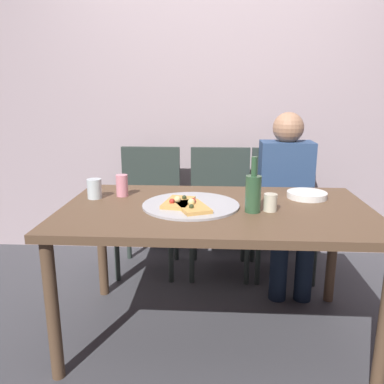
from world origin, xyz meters
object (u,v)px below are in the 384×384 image
(chair_right, at_px, (282,203))
(guest_in_sweater, at_px, (287,191))
(plate_stack, at_px, (307,195))
(chair_middle, at_px, (220,202))
(dining_table, at_px, (216,221))
(tumbler_near, at_px, (94,189))
(chair_left, at_px, (149,201))
(tumbler_far, at_px, (270,203))
(pizza_slice_last, at_px, (178,202))
(soda_can, at_px, (122,185))
(pizza_tray, at_px, (191,205))
(pizza_slice_extra, at_px, (192,206))
(wine_bottle, at_px, (253,192))

(chair_right, bearing_deg, guest_in_sweater, 90.00)
(plate_stack, relative_size, chair_middle, 0.24)
(dining_table, distance_m, tumbler_near, 0.70)
(chair_left, bearing_deg, tumbler_far, 130.08)
(pizza_slice_last, bearing_deg, chair_right, 51.40)
(tumbler_near, height_order, plate_stack, tumbler_near)
(soda_can, relative_size, chair_left, 0.14)
(dining_table, height_order, guest_in_sweater, guest_in_sweater)
(soda_can, bearing_deg, pizza_tray, -24.29)
(pizza_tray, bearing_deg, pizza_slice_extra, -80.88)
(dining_table, relative_size, guest_in_sweater, 1.35)
(pizza_slice_last, height_order, pizza_slice_extra, same)
(chair_left, height_order, chair_middle, same)
(pizza_slice_extra, height_order, tumbler_near, tumbler_near)
(pizza_slice_last, bearing_deg, guest_in_sweater, 45.85)
(wine_bottle, bearing_deg, chair_right, 71.64)
(tumbler_near, bearing_deg, chair_middle, 45.91)
(pizza_tray, xyz_separation_m, pizza_slice_extra, (0.01, -0.08, 0.02))
(dining_table, height_order, pizza_slice_last, pizza_slice_last)
(pizza_slice_extra, height_order, chair_left, chair_left)
(tumbler_far, bearing_deg, chair_right, 76.41)
(tumbler_near, relative_size, soda_can, 0.89)
(pizza_slice_last, bearing_deg, dining_table, -0.65)
(tumbler_near, bearing_deg, tumbler_far, -10.98)
(plate_stack, xyz_separation_m, chair_right, (-0.02, 0.64, -0.23))
(tumbler_far, relative_size, plate_stack, 0.40)
(wine_bottle, height_order, tumbler_near, wine_bottle)
(chair_right, bearing_deg, tumbler_far, 76.41)
(pizza_tray, distance_m, tumbler_near, 0.56)
(dining_table, xyz_separation_m, pizza_slice_extra, (-0.12, -0.07, 0.10))
(pizza_slice_last, distance_m, tumbler_near, 0.49)
(tumbler_near, bearing_deg, pizza_tray, -12.85)
(tumbler_far, bearing_deg, pizza_slice_extra, -176.53)
(pizza_tray, bearing_deg, tumbler_far, -8.39)
(chair_right, bearing_deg, plate_stack, 91.64)
(tumbler_far, xyz_separation_m, chair_right, (0.22, 0.91, -0.26))
(soda_can, bearing_deg, chair_right, 33.29)
(pizza_tray, distance_m, chair_right, 1.07)
(guest_in_sweater, bearing_deg, chair_right, -90.00)
(pizza_slice_extra, bearing_deg, pizza_slice_last, 135.21)
(chair_left, relative_size, chair_right, 1.00)
(pizza_slice_last, xyz_separation_m, guest_in_sweater, (0.68, 0.70, -0.11))
(pizza_tray, relative_size, tumbler_near, 4.59)
(pizza_slice_extra, distance_m, tumbler_near, 0.59)
(dining_table, distance_m, chair_right, 0.99)
(dining_table, distance_m, chair_left, 1.00)
(soda_can, bearing_deg, tumbler_near, -157.97)
(tumbler_far, distance_m, guest_in_sweater, 0.80)
(tumbler_far, bearing_deg, plate_stack, 47.74)
(plate_stack, distance_m, chair_left, 1.21)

